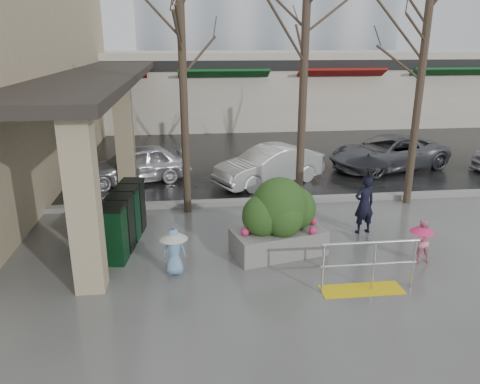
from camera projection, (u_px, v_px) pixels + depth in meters
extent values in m
plane|color=#51514F|center=(283.00, 265.00, 10.06)|extent=(120.00, 120.00, 0.00)
cube|color=black|center=(215.00, 113.00, 30.83)|extent=(120.00, 36.00, 0.01)
cube|color=gray|center=(256.00, 201.00, 13.82)|extent=(120.00, 0.30, 0.15)
cube|color=#2D2823|center=(100.00, 71.00, 15.96)|extent=(2.80, 18.00, 0.25)
cube|color=tan|center=(84.00, 204.00, 8.61)|extent=(0.55, 0.55, 3.50)
cube|color=tan|center=(125.00, 135.00, 14.75)|extent=(0.55, 0.55, 3.50)
cube|color=beige|center=(254.00, 88.00, 26.66)|extent=(34.00, 6.00, 4.00)
cube|color=maroon|center=(101.00, 78.00, 22.77)|extent=(4.50, 1.68, 0.87)
cube|color=#0F4C1E|center=(223.00, 77.00, 23.44)|extent=(4.50, 1.68, 0.87)
cube|color=maroon|center=(339.00, 76.00, 24.10)|extent=(4.50, 1.68, 0.87)
cube|color=#0F4C1E|center=(449.00, 75.00, 24.77)|extent=(4.50, 1.68, 0.87)
cube|color=black|center=(263.00, 65.00, 23.49)|extent=(34.00, 0.35, 0.50)
cube|color=yellow|center=(361.00, 290.00, 9.07)|extent=(1.60, 0.50, 0.02)
cylinder|color=silver|center=(323.00, 269.00, 8.83)|extent=(0.05, 0.05, 1.00)
cylinder|color=silver|center=(374.00, 266.00, 8.94)|extent=(0.05, 0.05, 1.00)
cylinder|color=silver|center=(413.00, 264.00, 9.03)|extent=(0.05, 0.05, 1.00)
cylinder|color=silver|center=(371.00, 243.00, 8.78)|extent=(1.90, 0.06, 0.06)
cylinder|color=silver|center=(369.00, 264.00, 8.92)|extent=(1.90, 0.04, 0.04)
cylinder|color=#382B21|center=(183.00, 89.00, 12.18)|extent=(0.22, 0.22, 6.80)
cylinder|color=#382B21|center=(303.00, 84.00, 12.51)|extent=(0.22, 0.22, 7.00)
cylinder|color=#382B21|center=(419.00, 92.00, 12.96)|extent=(0.22, 0.22, 6.50)
imported|color=black|center=(364.00, 204.00, 11.56)|extent=(0.61, 0.46, 1.50)
cylinder|color=black|center=(367.00, 174.00, 11.32)|extent=(0.02, 0.02, 0.95)
cone|color=black|center=(368.00, 159.00, 11.20)|extent=(1.08, 1.08, 0.18)
sphere|color=black|center=(369.00, 154.00, 11.17)|extent=(0.05, 0.05, 0.05)
imported|color=pink|center=(421.00, 241.00, 10.13)|extent=(0.48, 0.38, 0.96)
cylinder|color=black|center=(422.00, 233.00, 10.07)|extent=(0.02, 0.02, 0.42)
cone|color=#F7276C|center=(422.00, 228.00, 10.04)|extent=(0.53, 0.53, 0.18)
sphere|color=black|center=(423.00, 223.00, 10.00)|extent=(0.05, 0.05, 0.05)
imported|color=#729DCB|center=(174.00, 252.00, 9.57)|extent=(0.49, 0.32, 0.99)
cylinder|color=black|center=(174.00, 241.00, 9.50)|extent=(0.02, 0.02, 0.46)
cone|color=beige|center=(173.00, 235.00, 9.46)|extent=(0.59, 0.59, 0.18)
sphere|color=black|center=(173.00, 230.00, 9.42)|extent=(0.05, 0.05, 0.05)
cube|color=gray|center=(278.00, 242.00, 10.57)|extent=(2.23, 1.49, 0.57)
ellipsoid|color=#1E4014|center=(279.00, 206.00, 10.30)|extent=(1.25, 1.12, 1.31)
sphere|color=#1E4014|center=(262.00, 216.00, 10.20)|extent=(0.90, 0.90, 0.90)
sphere|color=#1E4014|center=(295.00, 209.00, 10.55)|extent=(0.95, 0.95, 0.95)
cube|color=#0B3217|center=(114.00, 236.00, 10.04)|extent=(0.56, 0.56, 1.22)
cube|color=black|center=(111.00, 207.00, 9.83)|extent=(0.60, 0.60, 0.09)
cube|color=black|center=(121.00, 225.00, 10.62)|extent=(0.56, 0.56, 1.22)
cube|color=black|center=(119.00, 198.00, 10.41)|extent=(0.60, 0.60, 0.09)
cube|color=#0B311C|center=(128.00, 216.00, 11.20)|extent=(0.56, 0.56, 1.22)
cube|color=black|center=(126.00, 189.00, 10.99)|extent=(0.60, 0.60, 0.09)
cube|color=black|center=(134.00, 207.00, 11.78)|extent=(0.56, 0.56, 1.22)
cube|color=black|center=(132.00, 182.00, 11.57)|extent=(0.60, 0.60, 0.09)
imported|color=silver|center=(135.00, 164.00, 15.76)|extent=(3.98, 2.56, 1.26)
imported|color=silver|center=(269.00, 165.00, 15.62)|extent=(4.02, 2.90, 1.26)
imported|color=slate|center=(388.00, 152.00, 17.40)|extent=(4.94, 3.30, 1.26)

